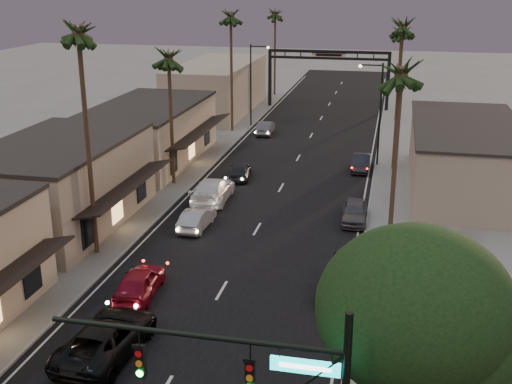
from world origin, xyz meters
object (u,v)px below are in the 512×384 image
at_px(corner_tree, 417,317).
at_px(palm_ra, 402,67).
at_px(palm_rb, 403,22).
at_px(streetlight_right, 377,106).
at_px(curbside_black, 340,282).
at_px(streetlight_left, 253,79).
at_px(palm_rc, 402,28).
at_px(oncoming_pickup, 107,338).
at_px(palm_lb, 78,26).
at_px(oncoming_red, 140,282).
at_px(arch, 328,64).
at_px(palm_far, 275,11).
at_px(palm_lc, 168,53).
at_px(palm_ld, 231,13).
at_px(oncoming_silver, 197,219).

xyz_separation_m(corner_tree, palm_ra, (-0.88, 16.55, 5.46)).
bearing_deg(palm_rb, palm_ra, -90.00).
height_order(streetlight_right, curbside_black, streetlight_right).
relative_size(streetlight_right, palm_ra, 0.68).
relative_size(streetlight_left, curbside_black, 1.90).
bearing_deg(palm_rc, palm_ra, -90.00).
bearing_deg(oncoming_pickup, palm_ra, -131.19).
height_order(palm_lb, oncoming_red, palm_lb).
relative_size(arch, palm_far, 1.15).
height_order(arch, oncoming_pickup, arch).
distance_m(oncoming_red, curbside_black, 10.52).
height_order(palm_lb, palm_rc, palm_lb).
height_order(palm_lc, palm_ra, palm_ra).
xyz_separation_m(palm_ld, palm_rc, (17.20, 9.00, -1.95)).
relative_size(arch, palm_lc, 1.25).
distance_m(oncoming_red, oncoming_silver, 9.74).
relative_size(palm_ld, curbside_black, 3.00).
distance_m(palm_far, oncoming_red, 61.51).
distance_m(palm_ld, palm_rb, 20.42).
height_order(corner_tree, arch, corner_tree).
xyz_separation_m(palm_lb, curbside_black, (14.80, -2.00, -12.70)).
bearing_deg(palm_lb, oncoming_pickup, -62.05).
bearing_deg(oncoming_pickup, streetlight_right, -103.48).
xyz_separation_m(streetlight_right, streetlight_left, (-13.84, 13.00, 0.00)).
xyz_separation_m(streetlight_left, palm_ld, (-1.68, -3.00, 7.09)).
bearing_deg(palm_lc, palm_far, 89.59).
relative_size(arch, oncoming_pickup, 2.53).
bearing_deg(palm_ra, palm_lb, -173.37).
height_order(streetlight_right, oncoming_red, streetlight_right).
relative_size(palm_lc, palm_ra, 0.92).
bearing_deg(palm_ra, palm_ld, 119.02).
bearing_deg(corner_tree, palm_far, 104.14).
bearing_deg(oncoming_silver, palm_lb, 51.07).
bearing_deg(arch, curbside_black, -82.93).
distance_m(arch, palm_ra, 47.17).
relative_size(streetlight_right, palm_far, 0.68).
distance_m(palm_rc, oncoming_red, 49.08).
relative_size(oncoming_red, curbside_black, 0.96).
relative_size(corner_tree, oncoming_pickup, 1.47).
xyz_separation_m(arch, curbside_black, (6.20, -50.00, -4.85)).
bearing_deg(palm_far, oncoming_red, -85.96).
relative_size(palm_ld, palm_far, 1.08).
bearing_deg(streetlight_left, streetlight_right, -43.21).
bearing_deg(curbside_black, arch, 103.01).
distance_m(arch, curbside_black, 50.62).
height_order(palm_lb, palm_ra, palm_lb).
height_order(streetlight_left, oncoming_silver, streetlight_left).
distance_m(streetlight_left, oncoming_pickup, 46.29).
height_order(palm_far, curbside_black, palm_far).
relative_size(palm_ld, palm_ra, 1.08).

